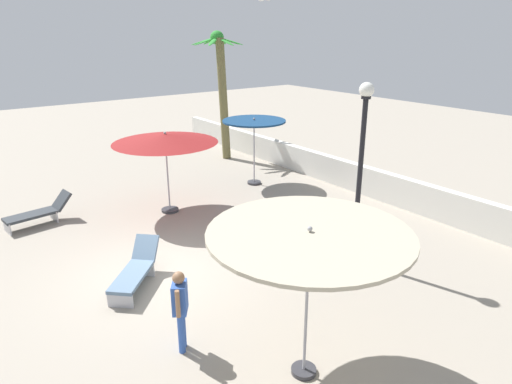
# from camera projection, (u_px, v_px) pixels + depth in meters

# --- Properties ---
(ground_plane) EXTENTS (56.00, 56.00, 0.00)m
(ground_plane) POSITION_uv_depth(u_px,v_px,m) (161.00, 271.00, 10.77)
(ground_plane) COLOR #9E9384
(boundary_wall) EXTENTS (25.20, 0.30, 0.99)m
(boundary_wall) POSITION_uv_depth(u_px,v_px,m) (382.00, 186.00, 15.19)
(boundary_wall) COLOR silver
(boundary_wall) RESTS_ON ground_plane
(patio_umbrella_0) EXTENTS (3.11, 3.11, 2.68)m
(patio_umbrella_0) POSITION_uv_depth(u_px,v_px,m) (309.00, 238.00, 6.76)
(patio_umbrella_0) COLOR #333338
(patio_umbrella_0) RESTS_ON ground_plane
(patio_umbrella_1) EXTENTS (2.27, 2.27, 2.47)m
(patio_umbrella_1) POSITION_uv_depth(u_px,v_px,m) (254.00, 126.00, 16.21)
(patio_umbrella_1) COLOR #333338
(patio_umbrella_1) RESTS_ON ground_plane
(patio_umbrella_2) EXTENTS (3.17, 3.17, 2.56)m
(patio_umbrella_2) POSITION_uv_depth(u_px,v_px,m) (165.00, 139.00, 13.58)
(patio_umbrella_2) COLOR #333338
(patio_umbrella_2) RESTS_ON ground_plane
(palm_tree_1) EXTENTS (2.23, 2.23, 5.41)m
(palm_tree_1) POSITION_uv_depth(u_px,v_px,m) (221.00, 81.00, 19.44)
(palm_tree_1) COLOR brown
(palm_tree_1) RESTS_ON ground_plane
(lamp_post_0) EXTENTS (0.33, 0.33, 4.35)m
(lamp_post_0) POSITION_uv_depth(u_px,v_px,m) (361.00, 163.00, 10.46)
(lamp_post_0) COLOR black
(lamp_post_0) RESTS_ON ground_plane
(lounge_chair_0) EXTENTS (1.74, 1.71, 0.84)m
(lounge_chair_0) POSITION_uv_depth(u_px,v_px,m) (136.00, 269.00, 10.09)
(lounge_chair_0) COLOR #B7B7BC
(lounge_chair_0) RESTS_ON ground_plane
(lounge_chair_1) EXTENTS (0.79, 1.94, 0.84)m
(lounge_chair_1) POSITION_uv_depth(u_px,v_px,m) (39.00, 212.00, 13.27)
(lounge_chair_1) COLOR #B7B7BC
(lounge_chair_1) RESTS_ON ground_plane
(guest_0) EXTENTS (0.47, 0.40, 1.57)m
(guest_0) POSITION_uv_depth(u_px,v_px,m) (180.00, 304.00, 7.84)
(guest_0) COLOR #3359B2
(guest_0) RESTS_ON ground_plane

